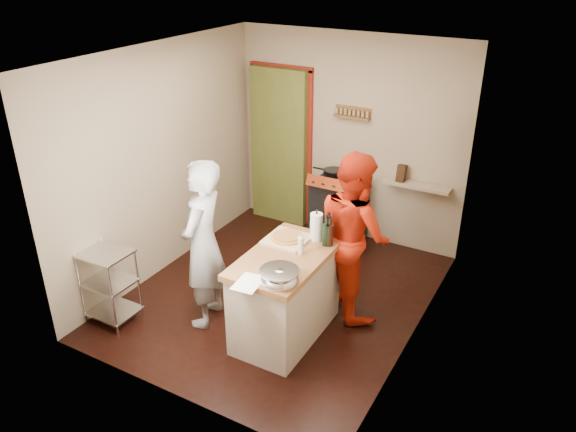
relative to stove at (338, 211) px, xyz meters
The scene contains 10 objects.
floor 1.49m from the stove, 91.94° to the right, with size 3.50×3.50×0.00m, color black.
back_wall 1.03m from the stove, 152.49° to the left, with size 3.00×0.44×2.60m.
left_wall 2.27m from the stove, 137.40° to the right, with size 0.04×3.50×2.60m, color gray.
right_wall 2.20m from the stove, 44.44° to the right, with size 0.04×3.50×2.60m, color gray.
ceiling 2.59m from the stove, 91.94° to the right, with size 3.00×3.50×0.02m, color white.
stove is the anchor object (origin of this frame).
wire_shelving 2.94m from the stove, 116.85° to the right, with size 0.48×0.40×0.80m.
island 2.00m from the stove, 80.11° to the right, with size 0.70×1.31×1.20m.
person_stripe 2.24m from the stove, 102.66° to the right, with size 0.63×0.42×1.74m, color #A2A2A6.
person_red 1.49m from the stove, 59.96° to the right, with size 0.85×0.66×1.74m, color #B5200C.
Camera 1 is at (2.61, -4.48, 3.52)m, focal length 35.00 mm.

